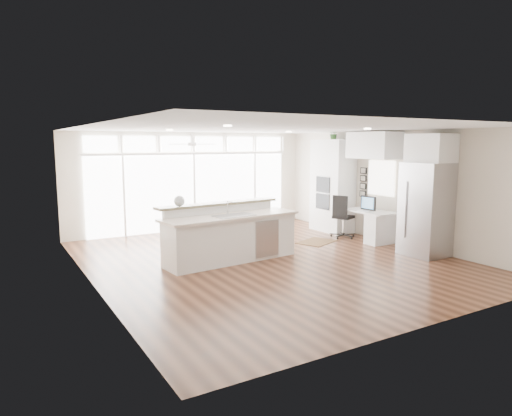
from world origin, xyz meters
TOP-DOWN VIEW (x-y plane):
  - floor at (0.00, 0.00)m, footprint 7.00×8.00m
  - ceiling at (0.00, 0.00)m, footprint 7.00×8.00m
  - wall_back at (0.00, 4.00)m, footprint 7.00×0.04m
  - wall_front at (0.00, -4.00)m, footprint 7.00×0.04m
  - wall_left at (-3.50, 0.00)m, footprint 0.04×8.00m
  - wall_right at (3.50, 0.00)m, footprint 0.04×8.00m
  - glass_wall at (0.00, 3.94)m, footprint 5.80×0.06m
  - transom_row at (0.00, 3.94)m, footprint 5.90×0.06m
  - desk_window at (3.46, 0.30)m, footprint 0.04×0.85m
  - ceiling_fan at (-0.50, 2.80)m, footprint 1.16×1.16m
  - recessed_lights at (0.00, 0.20)m, footprint 3.40×3.00m
  - oven_cabinet at (3.17, 1.80)m, footprint 0.64×1.20m
  - desk_nook at (3.13, 0.30)m, footprint 0.72×1.30m
  - upper_cabinets at (3.17, 0.30)m, footprint 0.64×1.30m
  - refrigerator at (3.11, -1.35)m, footprint 0.76×0.90m
  - fridge_cabinet at (3.17, -1.35)m, footprint 0.64×0.90m
  - framed_photos at (3.46, 0.92)m, footprint 0.06×0.22m
  - kitchen_island at (-0.71, 0.35)m, footprint 3.02×1.38m
  - rug at (1.92, 0.86)m, footprint 1.11×0.96m
  - office_chair at (2.84, 0.95)m, footprint 0.72×0.70m
  - fishbowl at (-1.69, 0.65)m, footprint 0.23×0.23m
  - monitor at (3.05, 0.30)m, footprint 0.09×0.47m
  - keyboard at (2.88, 0.30)m, footprint 0.15×0.34m
  - potted_plant at (3.17, 1.80)m, footprint 0.31×0.35m

SIDE VIEW (x-z plane):
  - floor at x=0.00m, z-range -0.02..0.00m
  - rug at x=1.92m, z-range 0.00..0.01m
  - desk_nook at x=3.13m, z-range 0.00..0.76m
  - office_chair at x=2.84m, z-range 0.00..1.09m
  - kitchen_island at x=-0.71m, z-range 0.00..1.16m
  - keyboard at x=2.88m, z-range 0.76..0.78m
  - monitor at x=3.05m, z-range 0.76..1.15m
  - refrigerator at x=3.11m, z-range 0.00..2.00m
  - glass_wall at x=0.00m, z-range 0.01..2.09m
  - oven_cabinet at x=3.17m, z-range 0.00..2.50m
  - fishbowl at x=-1.69m, z-range 1.16..1.38m
  - wall_back at x=0.00m, z-range 0.00..2.70m
  - wall_front at x=0.00m, z-range 0.00..2.70m
  - wall_left at x=-3.50m, z-range 0.00..2.70m
  - wall_right at x=3.50m, z-range 0.00..2.70m
  - framed_photos at x=3.46m, z-range 1.00..1.80m
  - desk_window at x=3.46m, z-range 1.12..1.98m
  - fridge_cabinet at x=3.17m, z-range 2.00..2.60m
  - upper_cabinets at x=3.17m, z-range 2.03..2.67m
  - transom_row at x=0.00m, z-range 2.18..2.58m
  - ceiling_fan at x=-0.50m, z-range 2.32..2.64m
  - potted_plant at x=3.17m, z-range 2.50..2.76m
  - recessed_lights at x=0.00m, z-range 2.67..2.69m
  - ceiling at x=0.00m, z-range 2.69..2.71m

